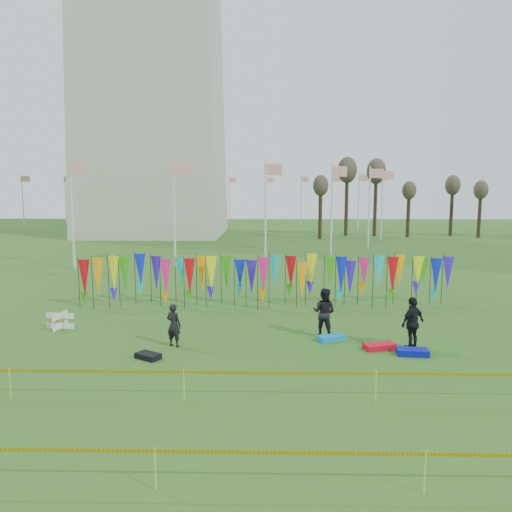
{
  "coord_description": "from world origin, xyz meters",
  "views": [
    {
      "loc": [
        0.11,
        -15.85,
        5.85
      ],
      "look_at": [
        -0.37,
        6.0,
        2.88
      ],
      "focal_mm": 35.0,
      "sensor_mm": 36.0,
      "label": 1
    }
  ],
  "objects_px": {
    "person_left": "(174,325)",
    "kite_bag_red": "(380,346)",
    "person_mid": "(324,312)",
    "kite_bag_black": "(148,356)",
    "kite_bag_turquoise": "(331,338)",
    "person_right": "(413,323)",
    "box_kite": "(60,321)",
    "kite_bag_blue": "(412,352)"
  },
  "relations": [
    {
      "from": "person_left",
      "to": "kite_bag_black",
      "type": "bearing_deg",
      "value": 87.44
    },
    {
      "from": "person_mid",
      "to": "kite_bag_red",
      "type": "relative_size",
      "value": 1.69
    },
    {
      "from": "box_kite",
      "to": "kite_bag_turquoise",
      "type": "xyz_separation_m",
      "value": [
        11.16,
        -1.39,
        -0.24
      ]
    },
    {
      "from": "kite_bag_black",
      "to": "person_right",
      "type": "bearing_deg",
      "value": 7.7
    },
    {
      "from": "person_right",
      "to": "kite_bag_blue",
      "type": "height_order",
      "value": "person_right"
    },
    {
      "from": "person_mid",
      "to": "kite_bag_red",
      "type": "xyz_separation_m",
      "value": [
        1.87,
        -1.57,
        -0.87
      ]
    },
    {
      "from": "person_left",
      "to": "kite_bag_red",
      "type": "height_order",
      "value": "person_left"
    },
    {
      "from": "person_left",
      "to": "kite_bag_turquoise",
      "type": "distance_m",
      "value": 6.06
    },
    {
      "from": "kite_bag_turquoise",
      "to": "person_right",
      "type": "bearing_deg",
      "value": -18.65
    },
    {
      "from": "person_left",
      "to": "person_right",
      "type": "relative_size",
      "value": 0.83
    },
    {
      "from": "kite_bag_blue",
      "to": "kite_bag_red",
      "type": "bearing_deg",
      "value": 148.28
    },
    {
      "from": "kite_bag_turquoise",
      "to": "kite_bag_red",
      "type": "relative_size",
      "value": 0.89
    },
    {
      "from": "box_kite",
      "to": "person_mid",
      "type": "relative_size",
      "value": 0.36
    },
    {
      "from": "kite_bag_black",
      "to": "person_mid",
      "type": "bearing_deg",
      "value": 23.59
    },
    {
      "from": "kite_bag_turquoise",
      "to": "person_left",
      "type": "bearing_deg",
      "value": -172.13
    },
    {
      "from": "person_left",
      "to": "box_kite",
      "type": "bearing_deg",
      "value": -0.95
    },
    {
      "from": "person_right",
      "to": "kite_bag_red",
      "type": "bearing_deg",
      "value": -33.55
    },
    {
      "from": "box_kite",
      "to": "kite_bag_red",
      "type": "bearing_deg",
      "value": -10.61
    },
    {
      "from": "kite_bag_red",
      "to": "kite_bag_turquoise",
      "type": "bearing_deg",
      "value": 148.4
    },
    {
      "from": "person_left",
      "to": "kite_bag_blue",
      "type": "bearing_deg",
      "value": -163.31
    },
    {
      "from": "person_left",
      "to": "kite_bag_blue",
      "type": "relative_size",
      "value": 1.5
    },
    {
      "from": "person_right",
      "to": "kite_bag_red",
      "type": "distance_m",
      "value": 1.47
    },
    {
      "from": "kite_bag_black",
      "to": "kite_bag_turquoise",
      "type": "bearing_deg",
      "value": 18.65
    },
    {
      "from": "box_kite",
      "to": "person_mid",
      "type": "distance_m",
      "value": 10.98
    },
    {
      "from": "person_left",
      "to": "kite_bag_red",
      "type": "xyz_separation_m",
      "value": [
        7.6,
        -0.19,
        -0.7
      ]
    },
    {
      "from": "kite_bag_red",
      "to": "kite_bag_black",
      "type": "height_order",
      "value": "kite_bag_red"
    },
    {
      "from": "person_mid",
      "to": "kite_bag_black",
      "type": "xyz_separation_m",
      "value": [
        -6.37,
        -2.78,
        -0.88
      ]
    },
    {
      "from": "person_right",
      "to": "kite_bag_black",
      "type": "height_order",
      "value": "person_right"
    },
    {
      "from": "person_mid",
      "to": "person_right",
      "type": "relative_size",
      "value": 1.01
    },
    {
      "from": "person_left",
      "to": "person_mid",
      "type": "height_order",
      "value": "person_mid"
    },
    {
      "from": "person_right",
      "to": "kite_bag_black",
      "type": "relative_size",
      "value": 2.28
    },
    {
      "from": "kite_bag_blue",
      "to": "kite_bag_red",
      "type": "distance_m",
      "value": 1.2
    },
    {
      "from": "person_right",
      "to": "kite_bag_blue",
      "type": "xyz_separation_m",
      "value": [
        -0.17,
        -0.68,
        -0.86
      ]
    },
    {
      "from": "person_left",
      "to": "person_mid",
      "type": "relative_size",
      "value": 0.83
    },
    {
      "from": "box_kite",
      "to": "kite_bag_blue",
      "type": "distance_m",
      "value": 14.15
    },
    {
      "from": "person_left",
      "to": "person_right",
      "type": "height_order",
      "value": "person_right"
    },
    {
      "from": "person_left",
      "to": "person_mid",
      "type": "distance_m",
      "value": 5.9
    },
    {
      "from": "person_mid",
      "to": "kite_bag_red",
      "type": "bearing_deg",
      "value": 165.97
    },
    {
      "from": "person_right",
      "to": "kite_bag_turquoise",
      "type": "height_order",
      "value": "person_right"
    },
    {
      "from": "kite_bag_black",
      "to": "person_left",
      "type": "bearing_deg",
      "value": 65.35
    },
    {
      "from": "kite_bag_red",
      "to": "kite_bag_blue",
      "type": "bearing_deg",
      "value": -31.72
    },
    {
      "from": "person_mid",
      "to": "kite_bag_turquoise",
      "type": "relative_size",
      "value": 1.89
    }
  ]
}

